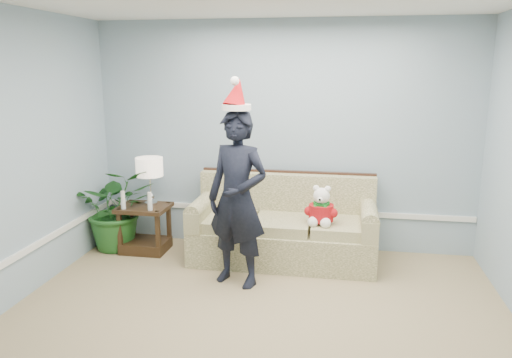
{
  "coord_description": "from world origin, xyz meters",
  "views": [
    {
      "loc": [
        0.69,
        -3.33,
        2.17
      ],
      "look_at": [
        -0.16,
        1.55,
        1.04
      ],
      "focal_mm": 35.0,
      "sensor_mm": 36.0,
      "label": 1
    }
  ],
  "objects_px": {
    "teddy_bear": "(321,210)",
    "houseplant": "(117,208)",
    "table_lamp": "(149,169)",
    "side_table": "(145,233)",
    "sofa": "(284,230)",
    "man": "(237,199)"
  },
  "relations": [
    {
      "from": "teddy_bear",
      "to": "houseplant",
      "type": "bearing_deg",
      "value": -177.96
    },
    {
      "from": "teddy_bear",
      "to": "table_lamp",
      "type": "bearing_deg",
      "value": -179.88
    },
    {
      "from": "table_lamp",
      "to": "side_table",
      "type": "bearing_deg",
      "value": -131.26
    },
    {
      "from": "table_lamp",
      "to": "teddy_bear",
      "type": "height_order",
      "value": "table_lamp"
    },
    {
      "from": "sofa",
      "to": "side_table",
      "type": "relative_size",
      "value": 3.53
    },
    {
      "from": "side_table",
      "to": "table_lamp",
      "type": "relative_size",
      "value": 1.03
    },
    {
      "from": "sofa",
      "to": "man",
      "type": "bearing_deg",
      "value": -116.67
    },
    {
      "from": "side_table",
      "to": "houseplant",
      "type": "relative_size",
      "value": 0.58
    },
    {
      "from": "sofa",
      "to": "teddy_bear",
      "type": "relative_size",
      "value": 4.76
    },
    {
      "from": "houseplant",
      "to": "table_lamp",
      "type": "bearing_deg",
      "value": 4.22
    },
    {
      "from": "sofa",
      "to": "side_table",
      "type": "distance_m",
      "value": 1.66
    },
    {
      "from": "side_table",
      "to": "table_lamp",
      "type": "xyz_separation_m",
      "value": [
        0.06,
        0.07,
        0.77
      ]
    },
    {
      "from": "side_table",
      "to": "man",
      "type": "relative_size",
      "value": 0.33
    },
    {
      "from": "teddy_bear",
      "to": "sofa",
      "type": "bearing_deg",
      "value": 159.13
    },
    {
      "from": "sofa",
      "to": "teddy_bear",
      "type": "xyz_separation_m",
      "value": [
        0.43,
        -0.23,
        0.32
      ]
    },
    {
      "from": "teddy_bear",
      "to": "man",
      "type": "bearing_deg",
      "value": -140.32
    },
    {
      "from": "table_lamp",
      "to": "teddy_bear",
      "type": "xyz_separation_m",
      "value": [
        2.02,
        -0.25,
        -0.33
      ]
    },
    {
      "from": "houseplant",
      "to": "sofa",
      "type": "bearing_deg",
      "value": 0.3
    },
    {
      "from": "sofa",
      "to": "side_table",
      "type": "height_order",
      "value": "sofa"
    },
    {
      "from": "sofa",
      "to": "teddy_bear",
      "type": "distance_m",
      "value": 0.58
    },
    {
      "from": "table_lamp",
      "to": "houseplant",
      "type": "relative_size",
      "value": 0.56
    },
    {
      "from": "sofa",
      "to": "table_lamp",
      "type": "bearing_deg",
      "value": 179.68
    }
  ]
}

